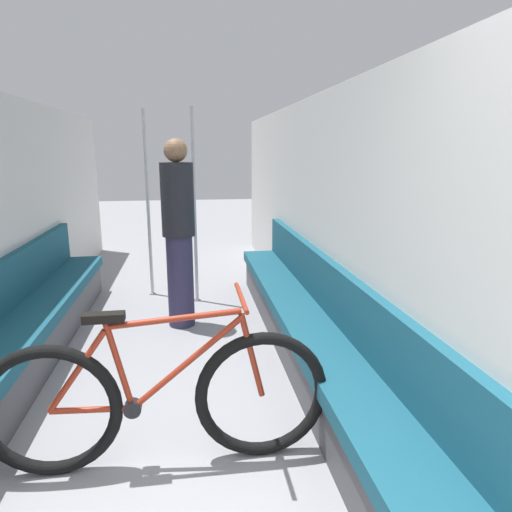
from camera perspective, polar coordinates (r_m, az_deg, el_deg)
wall_right at (r=3.69m, az=9.59°, el=3.69°), size 0.10×8.72×2.11m
bench_seat_row_left at (r=3.75m, az=-28.11°, el=-9.91°), size 0.43×4.44×0.83m
bench_seat_row_right at (r=3.63m, az=6.58°, el=-9.07°), size 0.43×4.44×0.83m
bicycle at (r=2.54m, az=-12.06°, el=-17.18°), size 1.80×0.46×0.93m
grab_pole_near at (r=4.96m, az=-7.69°, el=5.67°), size 0.08×0.08×2.09m
grab_pole_far at (r=5.29m, az=-13.34°, el=5.89°), size 0.08×0.08×2.09m
passenger_standing at (r=4.27m, az=-9.64°, el=2.95°), size 0.30×0.30×1.75m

